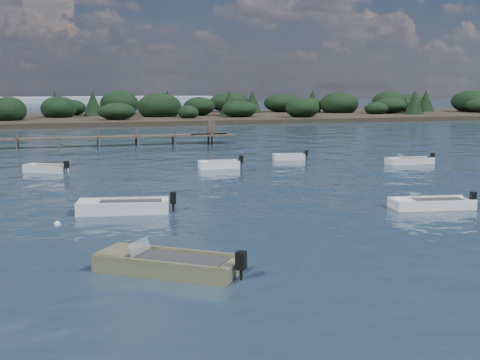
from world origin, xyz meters
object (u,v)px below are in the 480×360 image
object	(u,v)px
dinghy_extra_a	(409,162)
dinghy_near_olive	(167,267)
dinghy_mid_grey	(123,209)
tender_far_grey_b	(289,158)
tender_far_grey	(46,170)
dinghy_mid_white_a	(431,205)
tender_far_white	(219,166)

from	to	relation	value
dinghy_extra_a	dinghy_near_olive	bearing A→B (deg)	-136.27
dinghy_mid_grey	tender_far_grey_b	distance (m)	25.31
tender_far_grey	dinghy_extra_a	size ratio (longest dim) A/B	0.79
dinghy_mid_white_a	tender_far_white	distance (m)	20.26
dinghy_mid_white_a	dinghy_mid_grey	bearing A→B (deg)	167.05
dinghy_mid_white_a	dinghy_near_olive	bearing A→B (deg)	-155.64
tender_far_grey	tender_far_white	world-z (taller)	tender_far_white
dinghy_near_olive	tender_far_grey_b	distance (m)	34.08
dinghy_mid_white_a	dinghy_extra_a	bearing A→B (deg)	61.03
tender_far_grey_b	tender_far_white	bearing A→B (deg)	-153.97
tender_far_grey_b	dinghy_mid_white_a	bearing A→B (deg)	-91.23
dinghy_near_olive	tender_far_grey_b	bearing A→B (deg)	61.24
dinghy_extra_a	tender_far_white	size ratio (longest dim) A/B	1.21
dinghy_near_olive	tender_far_grey	world-z (taller)	dinghy_near_olive
tender_far_grey_b	dinghy_near_olive	bearing A→B (deg)	-118.76
dinghy_mid_grey	tender_far_grey_b	world-z (taller)	dinghy_mid_grey
dinghy_mid_white_a	dinghy_mid_grey	world-z (taller)	dinghy_mid_grey
dinghy_near_olive	tender_far_grey_b	xyz separation A→B (m)	(16.40, 29.87, -0.02)
tender_far_white	dinghy_mid_white_a	bearing A→B (deg)	-69.62
tender_far_grey_b	dinghy_extra_a	distance (m)	10.57
dinghy_mid_white_a	tender_far_white	bearing A→B (deg)	110.38
dinghy_near_olive	tender_far_grey	distance (m)	28.44
dinghy_mid_white_a	tender_far_grey_b	xyz separation A→B (m)	(0.49, 22.67, 0.01)
dinghy_mid_white_a	tender_far_grey_b	distance (m)	22.68
dinghy_mid_white_a	tender_far_white	size ratio (longest dim) A/B	1.32
dinghy_mid_grey	tender_far_white	bearing A→B (deg)	58.64
dinghy_extra_a	tender_far_white	bearing A→B (deg)	173.24
dinghy_mid_white_a	dinghy_near_olive	distance (m)	17.46
dinghy_mid_grey	dinghy_extra_a	world-z (taller)	dinghy_mid_grey
dinghy_near_olive	tender_far_white	xyz separation A→B (m)	(8.86, 26.19, 0.00)
dinghy_extra_a	tender_far_white	world-z (taller)	tender_far_white
dinghy_mid_white_a	tender_far_grey	xyz separation A→B (m)	(-20.56, 20.86, 0.02)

